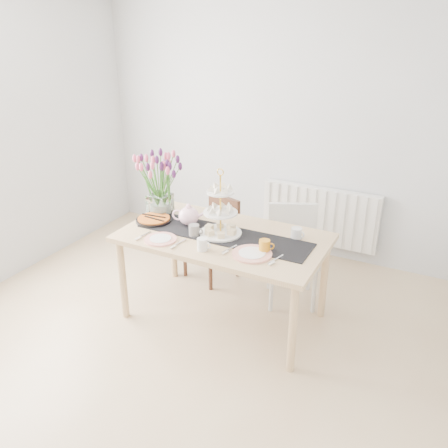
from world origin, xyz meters
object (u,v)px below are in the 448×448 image
at_px(dining_table, 224,244).
at_px(teapot, 189,216).
at_px(tulip_vase, 158,174).
at_px(mug_orange, 264,246).
at_px(cake_stand, 220,218).
at_px(mug_grey, 194,231).
at_px(plate_right, 252,254).
at_px(radiator, 319,216).
at_px(mug_white, 202,244).
at_px(tart_tin, 154,220).
at_px(plate_left, 160,239).
at_px(chair_white, 292,246).
at_px(chair_brown, 217,232).
at_px(cream_jug, 296,233).

bearing_deg(dining_table, teapot, 172.46).
xyz_separation_m(tulip_vase, mug_orange, (1.08, -0.27, -0.31)).
distance_m(cake_stand, mug_orange, 0.45).
distance_m(dining_table, mug_grey, 0.26).
distance_m(mug_grey, plate_right, 0.54).
bearing_deg(teapot, plate_right, -35.81).
bearing_deg(radiator, mug_white, -102.60).
relative_size(mug_grey, mug_white, 1.04).
distance_m(tart_tin, mug_grey, 0.45).
bearing_deg(plate_left, plate_right, 7.55).
height_order(chair_white, mug_orange, chair_white).
height_order(dining_table, mug_white, mug_white).
distance_m(mug_white, plate_right, 0.37).
relative_size(cake_stand, mug_orange, 5.08).
bearing_deg(plate_left, radiator, 66.42).
xyz_separation_m(teapot, tart_tin, (-0.30, -0.07, -0.07)).
bearing_deg(cake_stand, mug_grey, -144.85).
bearing_deg(mug_orange, mug_white, 176.40).
relative_size(tart_tin, mug_white, 3.21).
height_order(tulip_vase, tart_tin, tulip_vase).
bearing_deg(chair_brown, mug_white, -49.80).
bearing_deg(mug_white, plate_left, 179.54).
bearing_deg(mug_grey, cake_stand, 23.36).
bearing_deg(mug_grey, chair_brown, 92.99).
bearing_deg(cream_jug, teapot, -153.73).
height_order(cake_stand, plate_right, cake_stand).
xyz_separation_m(teapot, mug_white, (0.32, -0.34, -0.04)).
distance_m(tulip_vase, mug_grey, 0.64).
distance_m(chair_brown, cream_jug, 1.06).
relative_size(radiator, chair_white, 1.42).
xyz_separation_m(tart_tin, mug_orange, (1.03, -0.09, 0.03)).
relative_size(chair_white, plate_right, 2.92).
relative_size(radiator, cake_stand, 2.46).
bearing_deg(dining_table, cream_jug, 21.97).
bearing_deg(tart_tin, mug_white, -23.52).
bearing_deg(plate_left, dining_table, 36.98).
distance_m(radiator, mug_orange, 1.60).
height_order(chair_white, tart_tin, chair_white).
bearing_deg(tart_tin, chair_white, 29.98).
bearing_deg(teapot, plate_left, -114.33).
xyz_separation_m(cake_stand, cream_jug, (0.55, 0.21, -0.10)).
bearing_deg(mug_orange, cream_jug, 42.29).
xyz_separation_m(dining_table, tulip_vase, (-0.69, 0.15, 0.43)).
distance_m(radiator, chair_brown, 1.12).
distance_m(radiator, chair_white, 0.88).
height_order(chair_brown, cream_jug, cream_jug).
bearing_deg(cake_stand, chair_white, 54.02).
bearing_deg(chair_white, teapot, -168.79).
bearing_deg(chair_brown, tulip_vase, -104.47).
height_order(mug_grey, plate_left, mug_grey).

